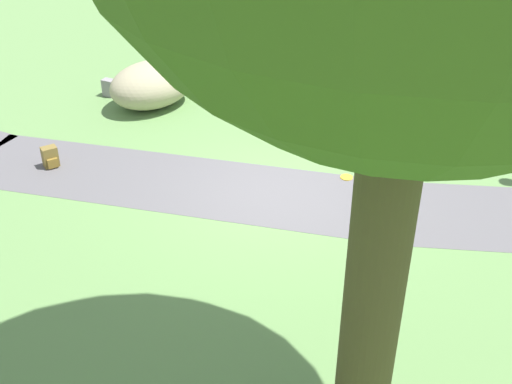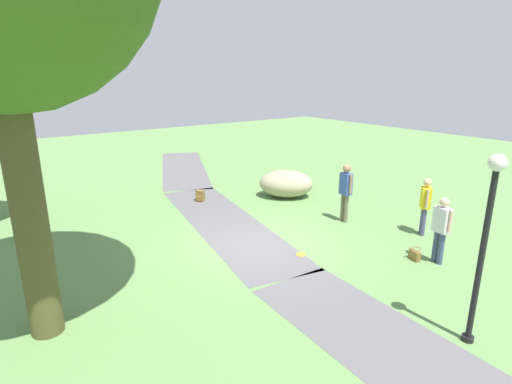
# 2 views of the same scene
# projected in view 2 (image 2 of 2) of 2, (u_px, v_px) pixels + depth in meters

# --- Properties ---
(ground_plane) EXTENTS (48.00, 48.00, 0.00)m
(ground_plane) POSITION_uv_depth(u_px,v_px,m) (255.00, 245.00, 11.08)
(ground_plane) COLOR #5D8649
(footpath_segment_mid) EXTENTS (8.23, 3.43, 0.01)m
(footpath_segment_mid) POSITION_uv_depth(u_px,v_px,m) (225.00, 223.00, 12.70)
(footpath_segment_mid) COLOR #595759
(footpath_segment_mid) RESTS_ON ground
(footpath_segment_far) EXTENTS (8.13, 5.02, 0.01)m
(footpath_segment_far) POSITION_uv_depth(u_px,v_px,m) (184.00, 168.00, 19.92)
(footpath_segment_far) COLOR #595759
(footpath_segment_far) RESTS_ON ground
(lamp_post) EXTENTS (0.28, 0.28, 3.31)m
(lamp_post) POSITION_uv_depth(u_px,v_px,m) (486.00, 231.00, 6.54)
(lamp_post) COLOR black
(lamp_post) RESTS_ON ground
(lawn_boulder) EXTENTS (2.43, 2.44, 1.00)m
(lawn_boulder) POSITION_uv_depth(u_px,v_px,m) (286.00, 184.00, 15.23)
(lawn_boulder) COLOR tan
(lawn_boulder) RESTS_ON ground
(woman_with_handbag) EXTENTS (0.52, 0.28, 1.67)m
(woman_with_handbag) POSITION_uv_depth(u_px,v_px,m) (441.00, 226.00, 9.76)
(woman_with_handbag) COLOR #3A496E
(woman_with_handbag) RESTS_ON ground
(man_near_boulder) EXTENTS (0.52, 0.29, 1.82)m
(man_near_boulder) POSITION_uv_depth(u_px,v_px,m) (346.00, 188.00, 12.52)
(man_near_boulder) COLOR #676347
(man_near_boulder) RESTS_ON ground
(passerby_on_path) EXTENTS (0.42, 0.43, 1.66)m
(passerby_on_path) POSITION_uv_depth(u_px,v_px,m) (425.00, 203.00, 11.52)
(passerby_on_path) COLOR #4B4672
(passerby_on_path) RESTS_ON ground
(handbag_on_grass) EXTENTS (0.35, 0.35, 0.31)m
(handbag_on_grass) POSITION_uv_depth(u_px,v_px,m) (415.00, 255.00, 10.15)
(handbag_on_grass) COLOR brown
(handbag_on_grass) RESTS_ON ground
(backpack_by_boulder) EXTENTS (0.34, 0.33, 0.40)m
(backpack_by_boulder) POSITION_uv_depth(u_px,v_px,m) (277.00, 183.00, 16.45)
(backpack_by_boulder) COLOR gray
(backpack_by_boulder) RESTS_ON ground
(spare_backpack_on_lawn) EXTENTS (0.34, 0.35, 0.40)m
(spare_backpack_on_lawn) POSITION_uv_depth(u_px,v_px,m) (200.00, 196.00, 14.80)
(spare_backpack_on_lawn) COLOR brown
(spare_backpack_on_lawn) RESTS_ON ground
(frisbee_on_grass) EXTENTS (0.23, 0.23, 0.02)m
(frisbee_on_grass) POSITION_uv_depth(u_px,v_px,m) (301.00, 255.00, 10.44)
(frisbee_on_grass) COLOR gold
(frisbee_on_grass) RESTS_ON ground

